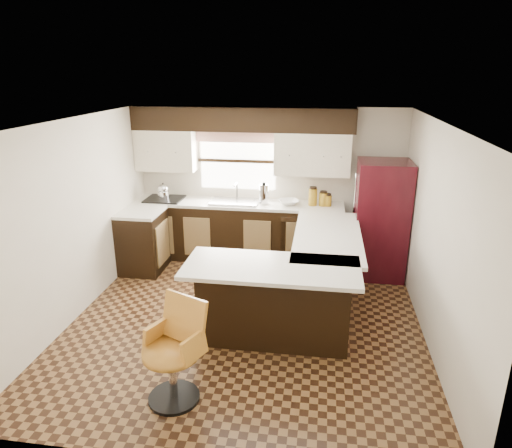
% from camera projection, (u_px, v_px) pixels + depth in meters
% --- Properties ---
extents(floor, '(4.40, 4.40, 0.00)m').
position_uv_depth(floor, '(246.00, 320.00, 5.63)').
color(floor, '#49301A').
rests_on(floor, ground).
extents(ceiling, '(4.40, 4.40, 0.00)m').
position_uv_depth(ceiling, '(245.00, 122.00, 4.86)').
color(ceiling, silver).
rests_on(ceiling, wall_back).
extents(wall_back, '(4.40, 0.00, 4.40)m').
position_uv_depth(wall_back, '(269.00, 183.00, 7.31)').
color(wall_back, beige).
rests_on(wall_back, floor).
extents(wall_front, '(4.40, 0.00, 4.40)m').
position_uv_depth(wall_front, '(192.00, 331.00, 3.19)').
color(wall_front, beige).
rests_on(wall_front, floor).
extents(wall_left, '(0.00, 4.40, 4.40)m').
position_uv_depth(wall_left, '(76.00, 220.00, 5.54)').
color(wall_left, beige).
rests_on(wall_left, floor).
extents(wall_right, '(0.00, 4.40, 4.40)m').
position_uv_depth(wall_right, '(436.00, 238.00, 4.95)').
color(wall_right, beige).
rests_on(wall_right, floor).
extents(base_cab_back, '(3.30, 0.60, 0.90)m').
position_uv_depth(base_cab_back, '(238.00, 232.00, 7.33)').
color(base_cab_back, black).
rests_on(base_cab_back, floor).
extents(base_cab_left, '(0.60, 0.70, 0.90)m').
position_uv_depth(base_cab_left, '(143.00, 242.00, 6.91)').
color(base_cab_left, black).
rests_on(base_cab_left, floor).
extents(counter_back, '(3.30, 0.60, 0.04)m').
position_uv_depth(counter_back, '(238.00, 204.00, 7.18)').
color(counter_back, silver).
rests_on(counter_back, base_cab_back).
extents(counter_left, '(0.60, 0.70, 0.04)m').
position_uv_depth(counter_left, '(141.00, 212.00, 6.76)').
color(counter_left, silver).
rests_on(counter_left, base_cab_left).
extents(soffit, '(3.40, 0.35, 0.36)m').
position_uv_depth(soffit, '(242.00, 119.00, 6.87)').
color(soffit, black).
rests_on(soffit, wall_back).
extents(upper_cab_left, '(0.94, 0.35, 0.64)m').
position_uv_depth(upper_cab_left, '(166.00, 150.00, 7.20)').
color(upper_cab_left, beige).
rests_on(upper_cab_left, wall_back).
extents(upper_cab_right, '(1.14, 0.35, 0.64)m').
position_uv_depth(upper_cab_right, '(312.00, 154.00, 6.88)').
color(upper_cab_right, beige).
rests_on(upper_cab_right, wall_back).
extents(window_pane, '(1.20, 0.02, 0.90)m').
position_uv_depth(window_pane, '(238.00, 161.00, 7.24)').
color(window_pane, white).
rests_on(window_pane, wall_back).
extents(valance, '(1.30, 0.06, 0.18)m').
position_uv_depth(valance, '(237.00, 136.00, 7.08)').
color(valance, '#D19B93').
rests_on(valance, wall_back).
extents(sink, '(0.75, 0.45, 0.03)m').
position_uv_depth(sink, '(235.00, 202.00, 7.15)').
color(sink, '#B2B2B7').
rests_on(sink, counter_back).
extents(dishwasher, '(0.58, 0.03, 0.78)m').
position_uv_depth(dishwasher, '(300.00, 243.00, 6.93)').
color(dishwasher, black).
rests_on(dishwasher, floor).
extents(cooktop, '(0.58, 0.50, 0.02)m').
position_uv_depth(cooktop, '(164.00, 199.00, 7.32)').
color(cooktop, black).
rests_on(cooktop, counter_back).
extents(peninsula_long, '(0.60, 1.95, 0.90)m').
position_uv_depth(peninsula_long, '(322.00, 270.00, 5.95)').
color(peninsula_long, black).
rests_on(peninsula_long, floor).
extents(peninsula_return, '(1.65, 0.60, 0.90)m').
position_uv_depth(peninsula_return, '(274.00, 303.00, 5.11)').
color(peninsula_return, black).
rests_on(peninsula_return, floor).
extents(counter_pen_long, '(0.84, 1.95, 0.04)m').
position_uv_depth(counter_pen_long, '(328.00, 236.00, 5.79)').
color(counter_pen_long, silver).
rests_on(counter_pen_long, peninsula_long).
extents(counter_pen_return, '(1.89, 0.84, 0.04)m').
position_uv_depth(counter_pen_return, '(272.00, 268.00, 4.87)').
color(counter_pen_return, silver).
rests_on(counter_pen_return, peninsula_return).
extents(refrigerator, '(0.74, 0.71, 1.72)m').
position_uv_depth(refrigerator, '(381.00, 220.00, 6.62)').
color(refrigerator, '#360910').
rests_on(refrigerator, floor).
extents(bar_chair, '(0.69, 0.69, 0.98)m').
position_uv_depth(bar_chair, '(171.00, 354.00, 4.12)').
color(bar_chair, '#BD7D29').
rests_on(bar_chair, floor).
extents(kettle, '(0.18, 0.18, 0.25)m').
position_uv_depth(kettle, '(163.00, 191.00, 7.27)').
color(kettle, silver).
rests_on(kettle, cooktop).
extents(percolator, '(0.14, 0.14, 0.30)m').
position_uv_depth(percolator, '(264.00, 194.00, 7.06)').
color(percolator, silver).
rests_on(percolator, counter_back).
extents(mixing_bowl, '(0.38, 0.38, 0.07)m').
position_uv_depth(mixing_bowl, '(289.00, 202.00, 7.05)').
color(mixing_bowl, white).
rests_on(mixing_bowl, counter_back).
extents(canister_large, '(0.13, 0.13, 0.26)m').
position_uv_depth(canister_large, '(313.00, 197.00, 6.98)').
color(canister_large, '#9E771A').
rests_on(canister_large, counter_back).
extents(canister_med, '(0.13, 0.13, 0.20)m').
position_uv_depth(canister_med, '(323.00, 199.00, 6.97)').
color(canister_med, '#9E771A').
rests_on(canister_med, counter_back).
extents(canister_small, '(0.12, 0.12, 0.16)m').
position_uv_depth(canister_small, '(328.00, 201.00, 6.97)').
color(canister_small, '#9E771A').
rests_on(canister_small, counter_back).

